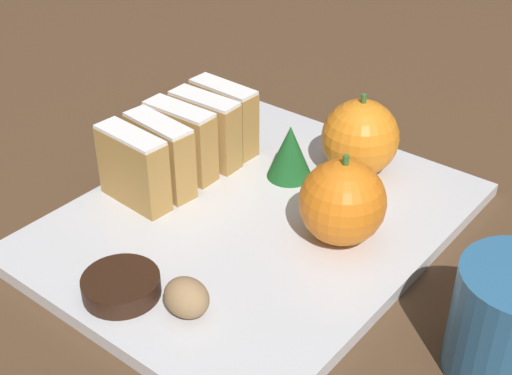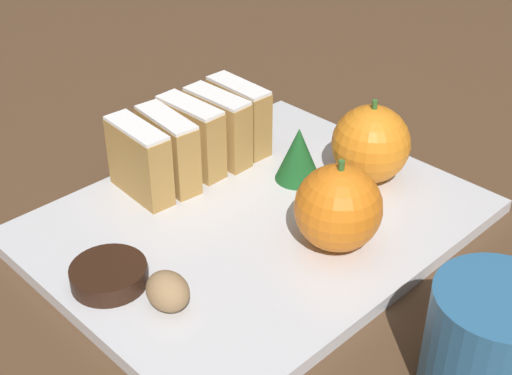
# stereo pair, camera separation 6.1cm
# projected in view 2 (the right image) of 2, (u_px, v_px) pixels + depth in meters

# --- Properties ---
(ground_plane) EXTENTS (6.00, 6.00, 0.00)m
(ground_plane) POSITION_uv_depth(u_px,v_px,m) (256.00, 227.00, 0.63)
(ground_plane) COLOR #513823
(serving_platter) EXTENTS (0.29, 0.37, 0.01)m
(serving_platter) POSITION_uv_depth(u_px,v_px,m) (256.00, 222.00, 0.63)
(serving_platter) COLOR silver
(serving_platter) RESTS_ON ground_plane
(stollen_slice_front) EXTENTS (0.07, 0.03, 0.07)m
(stollen_slice_front) POSITION_uv_depth(u_px,v_px,m) (139.00, 161.00, 0.64)
(stollen_slice_front) COLOR #B28442
(stollen_slice_front) RESTS_ON serving_platter
(stollen_slice_second) EXTENTS (0.07, 0.03, 0.07)m
(stollen_slice_second) POSITION_uv_depth(u_px,v_px,m) (168.00, 150.00, 0.66)
(stollen_slice_second) COLOR #B28442
(stollen_slice_second) RESTS_ON serving_platter
(stollen_slice_third) EXTENTS (0.07, 0.03, 0.07)m
(stollen_slice_third) POSITION_uv_depth(u_px,v_px,m) (191.00, 137.00, 0.68)
(stollen_slice_third) COLOR #B28442
(stollen_slice_third) RESTS_ON serving_platter
(stollen_slice_fourth) EXTENTS (0.07, 0.03, 0.07)m
(stollen_slice_fourth) POSITION_uv_depth(u_px,v_px,m) (218.00, 127.00, 0.69)
(stollen_slice_fourth) COLOR #B28442
(stollen_slice_fourth) RESTS_ON serving_platter
(stollen_slice_fifth) EXTENTS (0.07, 0.03, 0.07)m
(stollen_slice_fifth) POSITION_uv_depth(u_px,v_px,m) (239.00, 116.00, 0.71)
(stollen_slice_fifth) COLOR #B28442
(stollen_slice_fifth) RESTS_ON serving_platter
(orange_near) EXTENTS (0.07, 0.07, 0.08)m
(orange_near) POSITION_uv_depth(u_px,v_px,m) (371.00, 144.00, 0.66)
(orange_near) COLOR orange
(orange_near) RESTS_ON serving_platter
(orange_far) EXTENTS (0.07, 0.07, 0.08)m
(orange_far) POSITION_uv_depth(u_px,v_px,m) (338.00, 208.00, 0.57)
(orange_far) COLOR orange
(orange_far) RESTS_ON serving_platter
(walnut) EXTENTS (0.04, 0.03, 0.03)m
(walnut) POSITION_uv_depth(u_px,v_px,m) (168.00, 291.00, 0.52)
(walnut) COLOR #9E7A51
(walnut) RESTS_ON serving_platter
(chocolate_cookie) EXTENTS (0.06, 0.06, 0.02)m
(chocolate_cookie) POSITION_uv_depth(u_px,v_px,m) (109.00, 275.00, 0.55)
(chocolate_cookie) COLOR black
(chocolate_cookie) RESTS_ON serving_platter
(evergreen_sprig) EXTENTS (0.04, 0.04, 0.05)m
(evergreen_sprig) POSITION_uv_depth(u_px,v_px,m) (298.00, 154.00, 0.67)
(evergreen_sprig) COLOR #195623
(evergreen_sprig) RESTS_ON serving_platter
(coffee_mug) EXTENTS (0.11, 0.08, 0.08)m
(coffee_mug) POSITION_uv_depth(u_px,v_px,m) (493.00, 346.00, 0.45)
(coffee_mug) COLOR #2D6693
(coffee_mug) RESTS_ON ground_plane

